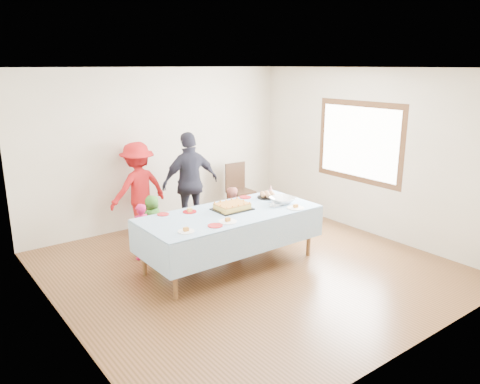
# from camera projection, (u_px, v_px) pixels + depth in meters

# --- Properties ---
(ground) EXTENTS (5.00, 5.00, 0.00)m
(ground) POSITION_uv_depth(u_px,v_px,m) (248.00, 267.00, 6.54)
(ground) COLOR #482E14
(ground) RESTS_ON ground
(room_walls) EXTENTS (5.04, 5.04, 2.72)m
(room_walls) POSITION_uv_depth(u_px,v_px,m) (252.00, 141.00, 6.11)
(room_walls) COLOR #BEB49B
(room_walls) RESTS_ON ground
(party_table) EXTENTS (2.50, 1.10, 0.78)m
(party_table) POSITION_uv_depth(u_px,v_px,m) (230.00, 216.00, 6.43)
(party_table) COLOR #55351D
(party_table) RESTS_ON ground
(birthday_cake) EXTENTS (0.51, 0.39, 0.09)m
(birthday_cake) POSITION_uv_depth(u_px,v_px,m) (232.00, 207.00, 6.52)
(birthday_cake) COLOR black
(birthday_cake) RESTS_ON party_table
(rolls_tray) EXTENTS (0.31, 0.31, 0.09)m
(rolls_tray) POSITION_uv_depth(u_px,v_px,m) (267.00, 195.00, 7.10)
(rolls_tray) COLOR black
(rolls_tray) RESTS_ON party_table
(punch_bowl) EXTENTS (0.35, 0.35, 0.09)m
(punch_bowl) POSITION_uv_depth(u_px,v_px,m) (282.00, 200.00, 6.83)
(punch_bowl) COLOR silver
(punch_bowl) RESTS_ON party_table
(party_hat) EXTENTS (0.09, 0.09, 0.15)m
(party_hat) POSITION_uv_depth(u_px,v_px,m) (271.00, 189.00, 7.32)
(party_hat) COLOR white
(party_hat) RESTS_ON party_table
(fork_pile) EXTENTS (0.24, 0.18, 0.07)m
(fork_pile) POSITION_uv_depth(u_px,v_px,m) (276.00, 204.00, 6.67)
(fork_pile) COLOR white
(fork_pile) RESTS_ON party_table
(plate_red_far_a) EXTENTS (0.16, 0.16, 0.01)m
(plate_red_far_a) POSITION_uv_depth(u_px,v_px,m) (163.00, 214.00, 6.31)
(plate_red_far_a) COLOR #B30D14
(plate_red_far_a) RESTS_ON party_table
(plate_red_far_b) EXTENTS (0.19, 0.19, 0.01)m
(plate_red_far_b) POSITION_uv_depth(u_px,v_px,m) (190.00, 212.00, 6.42)
(plate_red_far_b) COLOR #B30D14
(plate_red_far_b) RESTS_ON party_table
(plate_red_far_c) EXTENTS (0.17, 0.17, 0.01)m
(plate_red_far_c) POSITION_uv_depth(u_px,v_px,m) (221.00, 205.00, 6.73)
(plate_red_far_c) COLOR #B30D14
(plate_red_far_c) RESTS_ON party_table
(plate_red_far_d) EXTENTS (0.18, 0.18, 0.01)m
(plate_red_far_d) POSITION_uv_depth(u_px,v_px,m) (245.00, 197.00, 7.12)
(plate_red_far_d) COLOR #B30D14
(plate_red_far_d) RESTS_ON party_table
(plate_red_near) EXTENTS (0.19, 0.19, 0.01)m
(plate_red_near) POSITION_uv_depth(u_px,v_px,m) (215.00, 226.00, 5.87)
(plate_red_near) COLOR #B30D14
(plate_red_near) RESTS_ON party_table
(plate_white_left) EXTENTS (0.21, 0.21, 0.01)m
(plate_white_left) POSITION_uv_depth(u_px,v_px,m) (186.00, 231.00, 5.66)
(plate_white_left) COLOR white
(plate_white_left) RESTS_ON party_table
(plate_white_mid) EXTENTS (0.24, 0.24, 0.01)m
(plate_white_mid) POSITION_uv_depth(u_px,v_px,m) (228.00, 222.00, 6.02)
(plate_white_mid) COLOR white
(plate_white_mid) RESTS_ON party_table
(plate_white_right) EXTENTS (0.24, 0.24, 0.01)m
(plate_white_right) POSITION_uv_depth(u_px,v_px,m) (296.00, 208.00, 6.60)
(plate_white_right) COLOR white
(plate_white_right) RESTS_ON party_table
(dining_chair) EXTENTS (0.44, 0.44, 0.97)m
(dining_chair) POSITION_uv_depth(u_px,v_px,m) (238.00, 186.00, 8.72)
(dining_chair) COLOR black
(dining_chair) RESTS_ON ground
(toddler_left) EXTENTS (0.33, 0.24, 0.83)m
(toddler_left) POSITION_uv_depth(u_px,v_px,m) (141.00, 232.00, 6.73)
(toddler_left) COLOR #D21A57
(toddler_left) RESTS_ON ground
(toddler_mid) EXTENTS (0.44, 0.35, 0.80)m
(toddler_mid) POSITION_uv_depth(u_px,v_px,m) (153.00, 220.00, 7.27)
(toddler_mid) COLOR #397828
(toddler_mid) RESTS_ON ground
(toddler_right) EXTENTS (0.54, 0.48, 0.92)m
(toddler_right) POSITION_uv_depth(u_px,v_px,m) (231.00, 215.00, 7.32)
(toddler_right) COLOR #CC705F
(toddler_right) RESTS_ON ground
(adult_left) EXTENTS (1.04, 0.66, 1.54)m
(adult_left) POSITION_uv_depth(u_px,v_px,m) (138.00, 189.00, 7.69)
(adult_left) COLOR red
(adult_left) RESTS_ON ground
(adult_right) EXTENTS (1.02, 0.50, 1.69)m
(adult_right) POSITION_uv_depth(u_px,v_px,m) (190.00, 183.00, 7.75)
(adult_right) COLOR #242431
(adult_right) RESTS_ON ground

